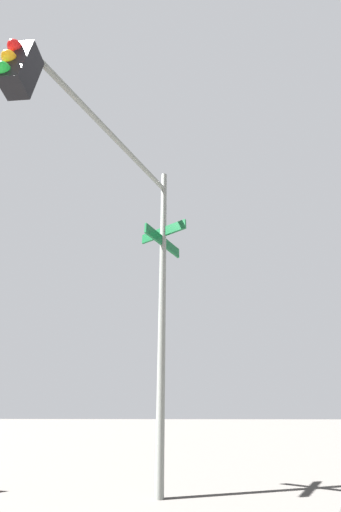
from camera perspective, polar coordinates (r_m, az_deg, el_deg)
name	(u,v)px	position (r m, az deg, el deg)	size (l,w,h in m)	color
traffic_signal_near	(110,193)	(4.52, -12.15, 12.27)	(2.13, 3.42, 5.47)	slate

